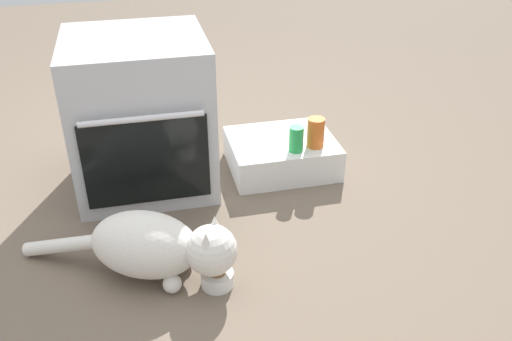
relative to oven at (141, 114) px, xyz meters
name	(u,v)px	position (x,y,z in m)	size (l,w,h in m)	color
ground	(150,231)	(-0.02, -0.40, -0.34)	(8.00, 8.00, 0.00)	#6B5B4C
oven	(141,114)	(0.00, 0.00, 0.00)	(0.60, 0.62, 0.69)	#B7BABF
pantry_cabinet	(282,154)	(0.64, -0.03, -0.26)	(0.50, 0.40, 0.16)	white
food_bowl	(217,277)	(0.20, -0.79, -0.31)	(0.12, 0.12, 0.08)	white
cat	(157,246)	(0.00, -0.69, -0.20)	(0.78, 0.44, 0.26)	silver
sauce_jar	(316,133)	(0.78, -0.13, -0.12)	(0.08, 0.08, 0.14)	#D16023
soda_can	(296,139)	(0.67, -0.15, -0.13)	(0.07, 0.07, 0.12)	green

